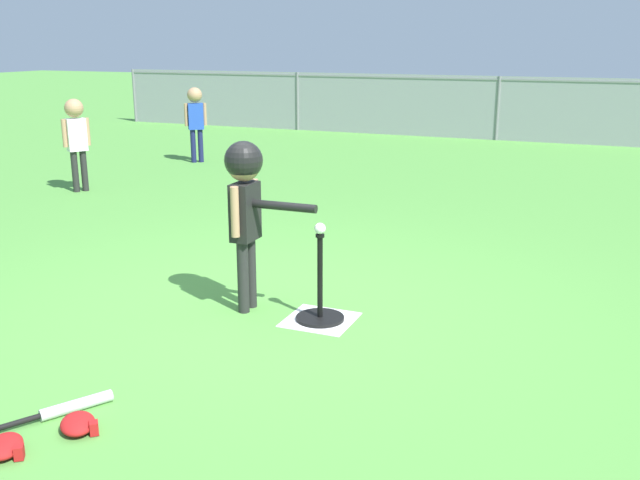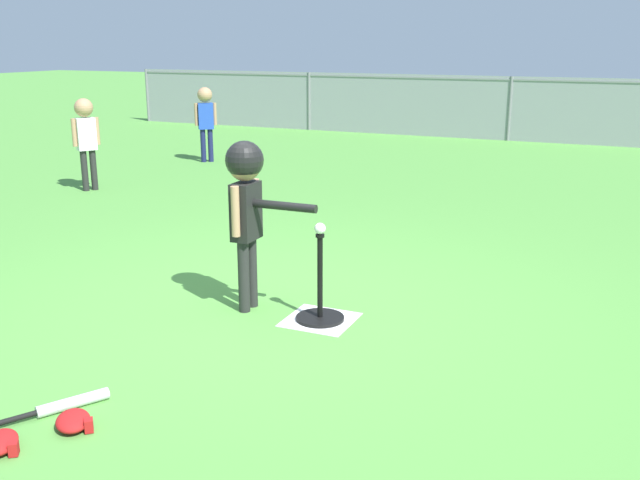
% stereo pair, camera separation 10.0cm
% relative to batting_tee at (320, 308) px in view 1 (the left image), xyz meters
% --- Properties ---
extents(ground_plane, '(60.00, 60.00, 0.00)m').
position_rel_batting_tee_xyz_m(ground_plane, '(-0.39, -0.07, -0.09)').
color(ground_plane, '#51933D').
extents(home_plate, '(0.44, 0.44, 0.01)m').
position_rel_batting_tee_xyz_m(home_plate, '(0.00, -0.00, -0.08)').
color(home_plate, white).
rests_on(home_plate, ground_plane).
extents(batting_tee, '(0.32, 0.32, 0.59)m').
position_rel_batting_tee_xyz_m(batting_tee, '(0.00, 0.00, 0.00)').
color(batting_tee, black).
rests_on(batting_tee, ground_plane).
extents(baseball_on_tee, '(0.07, 0.07, 0.07)m').
position_rel_batting_tee_xyz_m(baseball_on_tee, '(0.00, -0.00, 0.54)').
color(baseball_on_tee, white).
rests_on(baseball_on_tee, batting_tee).
extents(batter_child, '(0.64, 0.33, 1.16)m').
position_rel_batting_tee_xyz_m(batter_child, '(-0.53, -0.01, 0.74)').
color(batter_child, '#262626').
rests_on(batter_child, ground_plane).
extents(fielder_deep_right, '(0.23, 0.29, 1.11)m').
position_rel_batting_tee_xyz_m(fielder_deep_right, '(-4.30, 2.73, 0.63)').
color(fielder_deep_right, '#262626').
rests_on(fielder_deep_right, ground_plane).
extents(fielder_near_left, '(0.27, 0.24, 1.11)m').
position_rel_batting_tee_xyz_m(fielder_near_left, '(-4.14, 5.12, 0.63)').
color(fielder_near_left, '#191E4C').
rests_on(fielder_near_left, ground_plane).
extents(spare_bat_silver, '(0.42, 0.65, 0.06)m').
position_rel_batting_tee_xyz_m(spare_bat_silver, '(-0.70, -1.64, -0.06)').
color(spare_bat_silver, silver).
rests_on(spare_bat_silver, ground_plane).
extents(glove_tossed_aside, '(0.27, 0.27, 0.07)m').
position_rel_batting_tee_xyz_m(glove_tossed_aside, '(-0.52, -1.72, -0.05)').
color(glove_tossed_aside, '#B21919').
rests_on(glove_tossed_aside, ground_plane).
extents(glove_outfield_drop, '(0.26, 0.27, 0.07)m').
position_rel_batting_tee_xyz_m(glove_outfield_drop, '(-0.69, -2.01, -0.05)').
color(glove_outfield_drop, '#B21919').
rests_on(glove_outfield_drop, ground_plane).
extents(outfield_fence, '(16.06, 0.06, 1.15)m').
position_rel_batting_tee_xyz_m(outfield_fence, '(-0.39, 9.36, 0.53)').
color(outfield_fence, slate).
rests_on(outfield_fence, ground_plane).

